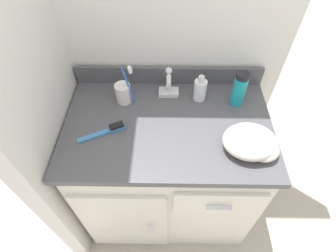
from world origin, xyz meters
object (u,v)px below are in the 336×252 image
(soap_dispenser, at_px, (200,89))
(hairbrush, at_px, (109,130))
(hand_towel, at_px, (253,143))
(shaving_cream_can, at_px, (239,89))
(toothbrush_cup, at_px, (124,93))

(soap_dispenser, height_order, hairbrush, soap_dispenser)
(hand_towel, bearing_deg, hairbrush, 172.15)
(shaving_cream_can, distance_m, hand_towel, 0.26)
(shaving_cream_can, relative_size, hairbrush, 0.86)
(hairbrush, height_order, hand_towel, hand_towel)
(soap_dispenser, distance_m, hairbrush, 0.43)
(soap_dispenser, relative_size, shaving_cream_can, 0.81)
(toothbrush_cup, height_order, soap_dispenser, toothbrush_cup)
(soap_dispenser, relative_size, hand_towel, 0.62)
(toothbrush_cup, bearing_deg, soap_dispenser, 3.75)
(hairbrush, bearing_deg, toothbrush_cup, 51.10)
(toothbrush_cup, distance_m, hand_towel, 0.57)
(soap_dispenser, xyz_separation_m, shaving_cream_can, (0.16, -0.03, 0.03))
(toothbrush_cup, distance_m, hairbrush, 0.19)
(soap_dispenser, bearing_deg, hairbrush, -151.83)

